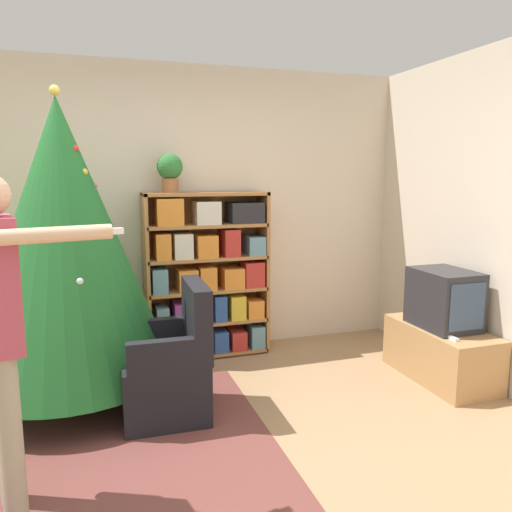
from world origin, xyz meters
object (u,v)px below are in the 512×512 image
at_px(television, 444,299).
at_px(potted_plant, 170,170).
at_px(armchair, 170,370).
at_px(standing_person, 1,320).
at_px(christmas_tree, 64,240).
at_px(bookshelf, 208,275).

relative_size(television, potted_plant, 1.59).
height_order(armchair, standing_person, standing_person).
relative_size(armchair, potted_plant, 2.80).
distance_m(television, christmas_tree, 2.91).
bearing_deg(armchair, bookshelf, 155.94).
height_order(television, armchair, armchair).
xyz_separation_m(christmas_tree, armchair, (0.65, -0.45, -0.87)).
bearing_deg(potted_plant, christmas_tree, -143.75).
bearing_deg(christmas_tree, bookshelf, 27.77).
distance_m(bookshelf, armchair, 1.25).
distance_m(christmas_tree, potted_plant, 1.16).
xyz_separation_m(christmas_tree, potted_plant, (0.85, 0.62, 0.49)).
relative_size(television, christmas_tree, 0.23).
bearing_deg(christmas_tree, potted_plant, 36.25).
bearing_deg(potted_plant, armchair, -100.38).
bearing_deg(armchair, christmas_tree, -123.15).
height_order(bookshelf, armchair, bookshelf).
distance_m(television, standing_person, 3.14).
bearing_deg(television, potted_plant, 150.01).
relative_size(bookshelf, television, 2.85).
relative_size(christmas_tree, armchair, 2.42).
xyz_separation_m(bookshelf, television, (1.65, -1.13, -0.08)).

